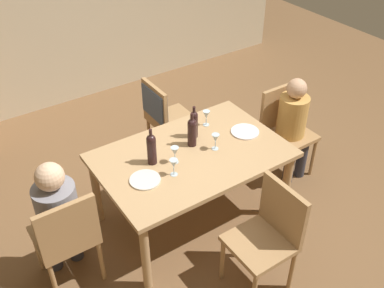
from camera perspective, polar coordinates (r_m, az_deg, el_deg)
name	(u,v)px	position (r m, az deg, el deg)	size (l,w,h in m)	color
ground_plane	(192,215)	(4.22, 0.00, -9.17)	(10.00, 10.00, 0.00)	brown
dining_table	(192,161)	(3.79, 0.00, -2.23)	(1.59, 1.04, 0.73)	tan
chair_right_end	(284,125)	(4.54, 11.78, 2.38)	(0.44, 0.44, 0.92)	#A87F51
chair_left_end	(67,235)	(3.46, -15.84, -11.22)	(0.44, 0.44, 0.92)	#A87F51
chair_near	(269,232)	(3.40, 9.91, -11.08)	(0.44, 0.44, 0.92)	#A87F51
chair_far_right	(162,112)	(4.55, -3.90, 4.11)	(0.46, 0.44, 0.92)	#A87F51
person_woman_host	(294,122)	(4.42, 12.94, 2.78)	(0.29, 0.33, 1.09)	#33333D
person_man_bearded	(58,214)	(3.45, -16.85, -8.62)	(0.31, 0.36, 1.14)	#33333D
wine_bottle_tall_green	(152,148)	(3.56, -5.23, -0.54)	(0.08, 0.08, 0.33)	black
wine_bottle_dark_red	(192,131)	(3.75, 0.00, 1.65)	(0.08, 0.08, 0.32)	black
wine_bottle_short_olive	(194,123)	(3.86, 0.26, 2.68)	(0.07, 0.07, 0.31)	black
wine_glass_near_left	(206,115)	(4.03, 1.86, 3.73)	(0.07, 0.07, 0.15)	silver
wine_glass_centre	(215,139)	(3.73, 3.04, 0.69)	(0.07, 0.07, 0.15)	silver
wine_glass_near_right	(175,152)	(3.58, -2.23, -1.00)	(0.07, 0.07, 0.15)	silver
wine_glass_far	(174,164)	(3.46, -2.37, -2.60)	(0.07, 0.07, 0.15)	silver
dinner_plate_host	(145,180)	(3.48, -6.07, -4.61)	(0.25, 0.25, 0.01)	silver
dinner_plate_guest_left	(245,132)	(4.01, 6.83, 1.59)	(0.25, 0.25, 0.01)	white
handbag	(199,136)	(5.03, 0.96, 1.04)	(0.28, 0.12, 0.22)	brown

